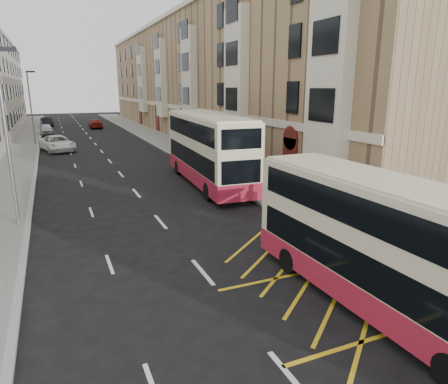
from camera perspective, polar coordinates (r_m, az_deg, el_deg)
name	(u,v)px	position (r m, az deg, el deg)	size (l,w,h in m)	color
ground	(253,333)	(11.55, 4.20, -19.40)	(200.00, 200.00, 0.00)	black
pavement_right	(188,152)	(40.92, -5.19, 5.78)	(4.00, 120.00, 0.15)	#60615C
pavement_left	(18,163)	(39.08, -27.37, 3.74)	(3.00, 120.00, 0.15)	#60615C
kerb_right	(169,153)	(40.35, -7.91, 5.57)	(0.25, 120.00, 0.15)	gray
kerb_left	(37,161)	(38.99, -25.18, 3.97)	(0.25, 120.00, 0.15)	gray
road_markings	(91,139)	(54.01, -18.45, 7.21)	(10.00, 110.00, 0.01)	silver
terrace_right	(199,79)	(57.20, -3.57, 15.87)	(10.75, 79.00, 15.25)	#A2825E
guard_railing	(318,214)	(18.66, 13.26, -3.13)	(0.06, 6.56, 1.01)	red
street_lamp_near	(7,129)	(20.60, -28.61, 7.90)	(0.93, 0.18, 8.00)	gray
street_lamp_far	(31,103)	(50.50, -25.87, 11.31)	(0.93, 0.18, 8.00)	gray
double_decker_front	(383,246)	(12.49, 21.73, -7.21)	(2.54, 10.04, 3.98)	beige
double_decker_rear	(208,149)	(26.86, -2.28, 6.10)	(3.44, 11.99, 4.73)	beige
pedestrian_mid	(431,242)	(16.32, 27.49, -6.38)	(0.88, 0.68, 1.81)	black
pedestrian_far	(302,200)	(20.24, 11.12, -1.09)	(1.03, 0.43, 1.76)	black
white_van	(57,143)	(44.94, -22.73, 6.43)	(2.62, 5.68, 1.58)	white
car_silver	(46,129)	(61.00, -24.05, 8.18)	(1.73, 4.31, 1.47)	#B8BCC1
car_dark	(47,122)	(72.90, -23.99, 9.10)	(1.62, 4.64, 1.53)	black
car_red	(96,124)	(67.85, -17.88, 9.27)	(1.98, 4.87, 1.41)	maroon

